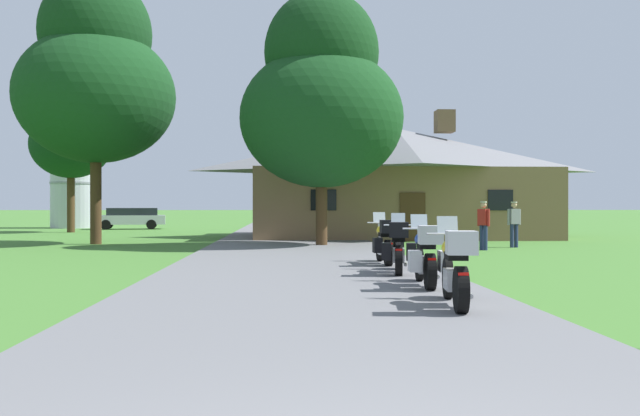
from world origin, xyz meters
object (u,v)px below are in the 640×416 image
(bystander_gray_shirt_beside_signpost, at_px, (514,222))
(tree_by_lodge_front, at_px, (322,99))
(metal_silo_distant, at_px, (73,178))
(motorcycle_yellow_nearest_to_camera, at_px, (455,268))
(parked_silver_suv_far_left, at_px, (131,217))
(bystander_red_shirt_near_lodge, at_px, (484,223))
(tree_left_near, at_px, (96,77))
(motorcycle_blue_third_in_row, at_px, (399,248))
(tree_left_far, at_px, (71,135))
(motorcycle_blue_second_in_row, at_px, (426,256))
(motorcycle_yellow_farthest_in_row, at_px, (385,242))

(bystander_gray_shirt_beside_signpost, distance_m, tree_by_lodge_front, 8.47)
(bystander_gray_shirt_beside_signpost, bearing_deg, metal_silo_distant, 120.12)
(motorcycle_yellow_nearest_to_camera, xyz_separation_m, bystander_gray_shirt_beside_signpost, (5.97, 14.57, 0.33))
(tree_by_lodge_front, bearing_deg, metal_silo_distant, 125.72)
(bystander_gray_shirt_beside_signpost, relative_size, parked_silver_suv_far_left, 0.35)
(parked_silver_suv_far_left, bearing_deg, metal_silo_distant, 49.57)
(bystander_red_shirt_near_lodge, relative_size, tree_by_lodge_front, 0.18)
(bystander_red_shirt_near_lodge, bearing_deg, bystander_gray_shirt_beside_signpost, -77.03)
(bystander_gray_shirt_beside_signpost, distance_m, parked_silver_suv_far_left, 27.84)
(tree_left_near, xyz_separation_m, metal_silo_distant, (-7.21, 20.49, -3.13))
(motorcycle_blue_third_in_row, distance_m, tree_left_near, 17.27)
(metal_silo_distant, bearing_deg, tree_left_far, -73.77)
(motorcycle_blue_second_in_row, relative_size, tree_left_near, 0.19)
(tree_left_far, xyz_separation_m, metal_silo_distant, (-2.37, 8.14, -2.10))
(bystander_gray_shirt_beside_signpost, height_order, tree_left_far, tree_left_far)
(motorcycle_yellow_nearest_to_camera, height_order, motorcycle_blue_second_in_row, same)
(motorcycle_yellow_farthest_in_row, bearing_deg, metal_silo_distant, 118.76)
(tree_by_lodge_front, bearing_deg, motorcycle_yellow_farthest_in_row, -82.48)
(bystander_red_shirt_near_lodge, height_order, bystander_gray_shirt_beside_signpost, same)
(tree_left_near, height_order, metal_silo_distant, tree_left_near)
(tree_left_far, bearing_deg, bystander_red_shirt_near_lodge, -41.10)
(metal_silo_distant, bearing_deg, tree_by_lodge_front, -54.28)
(tree_by_lodge_front, bearing_deg, bystander_red_shirt_near_lodge, -24.36)
(motorcycle_yellow_farthest_in_row, xyz_separation_m, tree_by_lodge_front, (-1.12, 8.51, 4.96))
(motorcycle_blue_third_in_row, xyz_separation_m, tree_left_near, (-9.98, 12.73, 6.04))
(tree_left_far, relative_size, tree_left_near, 0.80)
(motorcycle_yellow_farthest_in_row, height_order, tree_left_near, tree_left_near)
(tree_left_near, bearing_deg, motorcycle_blue_second_in_row, -56.45)
(motorcycle_blue_third_in_row, distance_m, tree_left_far, 29.56)
(tree_left_far, relative_size, metal_silo_distant, 1.23)
(metal_silo_distant, relative_size, parked_silver_suv_far_left, 1.45)
(motorcycle_blue_third_in_row, bearing_deg, bystander_red_shirt_near_lodge, 71.44)
(bystander_red_shirt_near_lodge, bearing_deg, tree_left_far, 19.74)
(motorcycle_yellow_farthest_in_row, bearing_deg, bystander_gray_shirt_beside_signpost, 51.29)
(tree_left_far, bearing_deg, motorcycle_blue_second_in_row, -61.55)
(metal_silo_distant, distance_m, parked_silver_suv_far_left, 6.00)
(motorcycle_yellow_nearest_to_camera, relative_size, metal_silo_distant, 0.30)
(tree_left_far, xyz_separation_m, parked_silver_suv_far_left, (2.19, 5.38, -4.85))
(motorcycle_yellow_farthest_in_row, xyz_separation_m, metal_silo_distant, (-17.25, 30.95, 2.91))
(motorcycle_blue_second_in_row, xyz_separation_m, parked_silver_suv_far_left, (-12.72, 32.90, 0.17))
(tree_by_lodge_front, height_order, parked_silver_suv_far_left, tree_by_lodge_front)
(tree_by_lodge_front, bearing_deg, motorcycle_blue_third_in_row, -84.35)
(parked_silver_suv_far_left, bearing_deg, tree_left_near, 179.23)
(bystander_red_shirt_near_lodge, height_order, tree_left_far, tree_left_far)
(motorcycle_yellow_nearest_to_camera, xyz_separation_m, motorcycle_yellow_farthest_in_row, (0.07, 7.11, -0.01))
(bystander_red_shirt_near_lodge, bearing_deg, tree_left_near, 43.76)
(motorcycle_blue_second_in_row, relative_size, tree_left_far, 0.24)
(motorcycle_blue_third_in_row, bearing_deg, tree_by_lodge_front, 104.91)
(bystander_red_shirt_near_lodge, relative_size, parked_silver_suv_far_left, 0.35)
(motorcycle_blue_second_in_row, bearing_deg, metal_silo_distant, 120.01)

